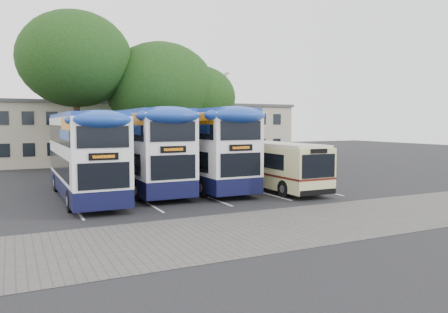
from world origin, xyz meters
TOP-DOWN VIEW (x-y plane):
  - ground at (0.00, 0.00)m, footprint 120.00×120.00m
  - paving_strip at (-2.00, -5.00)m, footprint 40.00×6.00m
  - bay_lines at (-3.75, 5.00)m, footprint 14.12×11.00m
  - depot_building at (0.00, 26.99)m, footprint 32.40×8.40m
  - lamp_post at (6.00, 19.97)m, footprint 0.25×1.05m
  - tree_left at (-8.59, 17.41)m, footprint 8.90×8.90m
  - tree_mid at (-1.59, 17.39)m, footprint 9.41×9.41m
  - tree_right at (1.72, 16.99)m, footprint 6.73×6.73m
  - bus_dd_left at (-9.86, 5.13)m, footprint 2.66×10.97m
  - bus_dd_mid at (-6.28, 6.71)m, footprint 2.80×11.54m
  - bus_dd_right at (-2.80, 6.29)m, footprint 2.82×11.65m
  - bus_single at (1.05, 3.89)m, footprint 2.46×9.66m

SIDE VIEW (x-z plane):
  - ground at x=0.00m, z-range 0.00..0.00m
  - paving_strip at x=-2.00m, z-range 0.00..0.01m
  - bay_lines at x=-3.75m, z-range 0.00..0.01m
  - bus_single at x=1.05m, z-range 0.19..3.07m
  - bus_dd_left at x=-9.86m, z-range 0.23..4.80m
  - bus_dd_mid at x=-6.28m, z-range 0.24..5.06m
  - bus_dd_right at x=-2.80m, z-range 0.25..5.10m
  - depot_building at x=0.00m, z-range 0.05..6.25m
  - lamp_post at x=6.00m, z-range 0.55..9.61m
  - tree_right at x=1.72m, z-range 1.71..10.89m
  - tree_mid at x=-1.59m, z-range 1.51..12.53m
  - tree_left at x=-8.59m, z-range 2.65..15.56m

